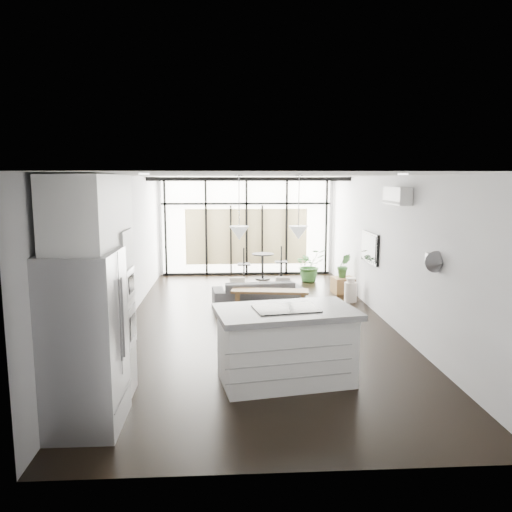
{
  "coord_description": "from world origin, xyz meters",
  "views": [
    {
      "loc": [
        -0.57,
        -9.3,
        2.73
      ],
      "look_at": [
        0.0,
        0.3,
        1.25
      ],
      "focal_mm": 35.0,
      "sensor_mm": 36.0,
      "label": 1
    }
  ],
  "objects": [
    {
      "name": "floor",
      "position": [
        0.0,
        0.0,
        0.0
      ],
      "size": [
        5.0,
        10.0,
        0.0
      ],
      "primitive_type": "cube",
      "color": "black",
      "rests_on": "ground"
    },
    {
      "name": "ceiling",
      "position": [
        0.0,
        0.0,
        2.8
      ],
      "size": [
        5.0,
        10.0,
        0.0
      ],
      "primitive_type": "cube",
      "color": "white",
      "rests_on": "ground"
    },
    {
      "name": "wall_left",
      "position": [
        -2.5,
        0.0,
        1.4
      ],
      "size": [
        0.02,
        10.0,
        2.8
      ],
      "primitive_type": "cube",
      "color": "silver",
      "rests_on": "ground"
    },
    {
      "name": "wall_right",
      "position": [
        2.5,
        0.0,
        1.4
      ],
      "size": [
        0.02,
        10.0,
        2.8
      ],
      "primitive_type": "cube",
      "color": "silver",
      "rests_on": "ground"
    },
    {
      "name": "wall_back",
      "position": [
        0.0,
        5.0,
        1.4
      ],
      "size": [
        5.0,
        0.02,
        2.8
      ],
      "primitive_type": "cube",
      "color": "silver",
      "rests_on": "ground"
    },
    {
      "name": "wall_front",
      "position": [
        0.0,
        -5.0,
        1.4
      ],
      "size": [
        5.0,
        0.02,
        2.8
      ],
      "primitive_type": "cube",
      "color": "silver",
      "rests_on": "ground"
    },
    {
      "name": "glazing",
      "position": [
        0.0,
        4.88,
        1.4
      ],
      "size": [
        5.0,
        0.2,
        2.8
      ],
      "primitive_type": "cube",
      "color": "black",
      "rests_on": "ground"
    },
    {
      "name": "skylight",
      "position": [
        0.0,
        4.0,
        2.77
      ],
      "size": [
        4.7,
        1.9,
        0.06
      ],
      "primitive_type": "cube",
      "color": "white",
      "rests_on": "ceiling"
    },
    {
      "name": "neighbour_building",
      "position": [
        0.0,
        4.95,
        1.1
      ],
      "size": [
        3.5,
        0.02,
        1.6
      ],
      "primitive_type": "cube",
      "color": "beige",
      "rests_on": "ground"
    },
    {
      "name": "island",
      "position": [
        0.22,
        -2.85,
        0.51
      ],
      "size": [
        2.01,
        1.4,
        1.01
      ],
      "primitive_type": "cube",
      "rotation": [
        0.0,
        0.0,
        0.17
      ],
      "color": "white",
      "rests_on": "floor"
    },
    {
      "name": "cooktop",
      "position": [
        0.22,
        -2.85,
        1.02
      ],
      "size": [
        0.92,
        0.7,
        0.01
      ],
      "primitive_type": "cube",
      "rotation": [
        0.0,
        0.0,
        0.17
      ],
      "color": "black",
      "rests_on": "island"
    },
    {
      "name": "fridge",
      "position": [
        -2.13,
        -3.95,
        0.98
      ],
      "size": [
        0.76,
        0.95,
        1.97
      ],
      "primitive_type": "cube",
      "color": "gray",
      "rests_on": "floor"
    },
    {
      "name": "appliance_column",
      "position": [
        -2.05,
        -3.15,
        1.06
      ],
      "size": [
        0.55,
        0.57,
        2.12
      ],
      "primitive_type": "cube",
      "color": "white",
      "rests_on": "floor"
    },
    {
      "name": "upper_cabinets",
      "position": [
        -2.12,
        -3.5,
        2.35
      ],
      "size": [
        0.62,
        1.75,
        0.86
      ],
      "primitive_type": "cube",
      "color": "white",
      "rests_on": "wall_left"
    },
    {
      "name": "pendant_left",
      "position": [
        -0.4,
        -2.65,
        2.02
      ],
      "size": [
        0.26,
        0.26,
        0.18
      ],
      "primitive_type": "cone",
      "color": "white",
      "rests_on": "ceiling"
    },
    {
      "name": "pendant_right",
      "position": [
        0.4,
        -2.65,
        2.02
      ],
      "size": [
        0.26,
        0.26,
        0.18
      ],
      "primitive_type": "cone",
      "color": "white",
      "rests_on": "ceiling"
    },
    {
      "name": "sofa",
      "position": [
        0.1,
        1.29,
        0.38
      ],
      "size": [
        2.0,
        0.79,
        0.76
      ],
      "primitive_type": "imported",
      "rotation": [
        0.0,
        0.0,
        3.26
      ],
      "color": "#474749",
      "rests_on": "floor"
    },
    {
      "name": "console_bench",
      "position": [
        0.3,
        0.59,
        0.25
      ],
      "size": [
        1.61,
        0.61,
        0.5
      ],
      "primitive_type": "cube",
      "rotation": [
        0.0,
        0.0,
        -0.14
      ],
      "color": "brown",
      "rests_on": "floor"
    },
    {
      "name": "pouf",
      "position": [
        0.24,
        1.46,
        0.19
      ],
      "size": [
        0.5,
        0.5,
        0.37
      ],
      "primitive_type": "cylinder",
      "rotation": [
        0.0,
        0.0,
        0.08
      ],
      "color": "beige",
      "rests_on": "floor"
    },
    {
      "name": "crate",
      "position": [
        2.25,
        2.41,
        0.19
      ],
      "size": [
        0.56,
        0.56,
        0.38
      ],
      "primitive_type": "cube",
      "rotation": [
        0.0,
        0.0,
        0.12
      ],
      "color": "brown",
      "rests_on": "floor"
    },
    {
      "name": "plant_tall",
      "position": [
        1.66,
        3.84,
        0.35
      ],
      "size": [
        1.07,
        1.12,
        0.69
      ],
      "primitive_type": "imported",
      "rotation": [
        0.0,
        0.0,
        0.38
      ],
      "color": "#31622B",
      "rests_on": "floor"
    },
    {
      "name": "plant_crate",
      "position": [
        2.25,
        2.41,
        0.51
      ],
      "size": [
        0.35,
        0.6,
        0.26
      ],
      "primitive_type": "imported",
      "rotation": [
        0.0,
        0.0,
        -0.04
      ],
      "color": "#31622B",
      "rests_on": "crate"
    },
    {
      "name": "milk_can",
      "position": [
        2.21,
        1.53,
        0.28
      ],
      "size": [
        0.29,
        0.29,
        0.55
      ],
      "primitive_type": "cylinder",
      "rotation": [
        0.0,
        0.0,
        -0.03
      ],
      "color": "silver",
      "rests_on": "floor"
    },
    {
      "name": "bistro_set",
      "position": [
        0.42,
        4.2,
        0.38
      ],
      "size": [
        1.72,
        1.07,
        0.77
      ],
      "primitive_type": "cube",
      "rotation": [
        0.0,
        0.0,
        0.29
      ],
      "color": "black",
      "rests_on": "floor"
    },
    {
      "name": "tv",
      "position": [
        2.46,
        1.0,
        1.3
      ],
      "size": [
        0.05,
        1.1,
        0.65
      ],
      "primitive_type": "cube",
      "color": "black",
      "rests_on": "wall_right"
    },
    {
      "name": "ac_unit",
      "position": [
        2.38,
        -0.8,
        2.45
      ],
      "size": [
        0.22,
        0.9,
        0.3
      ],
      "primitive_type": "cube",
      "color": "silver",
      "rests_on": "wall_right"
    },
    {
      "name": "framed_art",
      "position": [
        -2.47,
        -0.5,
        1.55
      ],
      "size": [
        0.04,
        0.7,
        0.9
      ],
      "primitive_type": "cube",
      "color": "black",
      "rests_on": "wall_left"
    }
  ]
}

